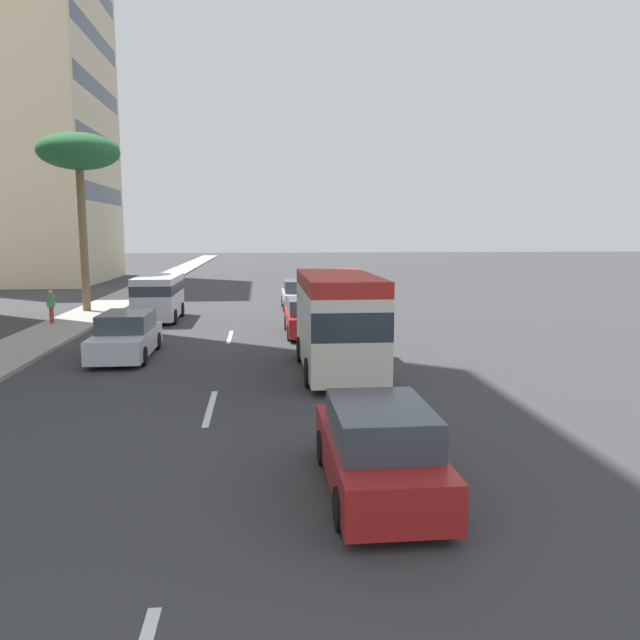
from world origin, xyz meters
The scene contains 13 objects.
ground_plane centered at (31.50, 0.00, 0.00)m, with size 198.00×198.00×0.00m, color #38383A.
sidewalk_right centered at (31.50, 7.65, 0.07)m, with size 162.00×2.67×0.15m, color #9E9B93.
lane_stripe_mid centered at (12.55, 0.00, 0.01)m, with size 3.20×0.16×0.01m, color silver.
lane_stripe_far centered at (23.14, 0.00, 0.01)m, with size 3.20×0.16×0.01m, color silver.
minibus_lead centered at (16.19, -3.68, 1.68)m, with size 6.15×2.34×3.08m.
car_second centered at (19.29, 3.42, 0.74)m, with size 4.65×1.86×1.56m.
car_third centered at (32.42, -3.46, 0.78)m, with size 4.50×1.81×1.65m.
car_fourth centered at (7.18, -3.22, 0.74)m, with size 4.23×1.78×1.56m.
car_fifth centered at (23.43, -3.32, 0.75)m, with size 4.56×1.91×1.58m.
van_sixth centered at (28.48, 3.73, 1.27)m, with size 4.75×2.06×2.21m.
pedestrian_by_tree centered at (26.95, 8.41, 0.99)m, with size 0.30×0.33×1.55m.
palm_tree centered at (31.62, 8.06, 8.37)m, with size 4.20×4.20×9.34m.
office_tower_far centered at (54.62, 18.45, 15.30)m, with size 15.97×12.02×30.59m.
Camera 1 is at (-2.63, -1.27, 4.36)m, focal length 34.67 mm.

